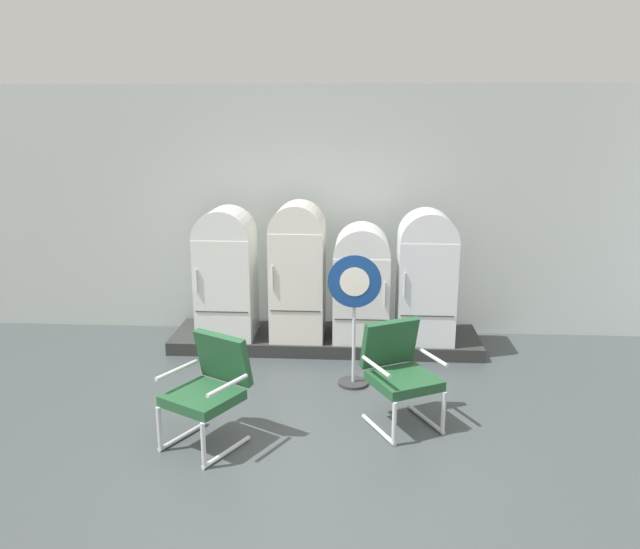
% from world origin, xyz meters
% --- Properties ---
extents(ground, '(12.00, 10.00, 0.05)m').
position_xyz_m(ground, '(0.00, 0.00, -0.03)').
color(ground, '#3D4345').
extents(back_wall, '(11.76, 0.12, 3.14)m').
position_xyz_m(back_wall, '(0.00, 3.66, 1.59)').
color(back_wall, '#B6BFBB').
rests_on(back_wall, ground).
extents(display_plinth, '(3.74, 0.95, 0.15)m').
position_xyz_m(display_plinth, '(0.00, 3.02, 0.08)').
color(display_plinth, '#2B2C2B').
rests_on(display_plinth, ground).
extents(refrigerator_0, '(0.67, 0.65, 1.56)m').
position_xyz_m(refrigerator_0, '(-1.19, 2.90, 0.98)').
color(refrigerator_0, white).
rests_on(refrigerator_0, display_plinth).
extents(refrigerator_1, '(0.63, 0.70, 1.63)m').
position_xyz_m(refrigerator_1, '(-0.32, 2.93, 1.02)').
color(refrigerator_1, silver).
rests_on(refrigerator_1, display_plinth).
extents(refrigerator_2, '(0.65, 0.71, 1.37)m').
position_xyz_m(refrigerator_2, '(0.43, 2.93, 0.87)').
color(refrigerator_2, white).
rests_on(refrigerator_2, display_plinth).
extents(refrigerator_3, '(0.66, 0.64, 1.56)m').
position_xyz_m(refrigerator_3, '(1.19, 2.89, 0.98)').
color(refrigerator_3, white).
rests_on(refrigerator_3, display_plinth).
extents(armchair_left, '(0.80, 0.83, 0.95)m').
position_xyz_m(armchair_left, '(-0.86, 0.61, 0.53)').
color(armchair_left, silver).
rests_on(armchair_left, ground).
extents(armchair_right, '(0.79, 0.82, 0.95)m').
position_xyz_m(armchair_right, '(0.78, 1.07, 0.53)').
color(armchair_right, silver).
rests_on(armchair_right, ground).
extents(sign_stand, '(0.55, 0.32, 1.41)m').
position_xyz_m(sign_stand, '(0.36, 1.87, 0.74)').
color(sign_stand, '#2D2D30').
rests_on(sign_stand, ground).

